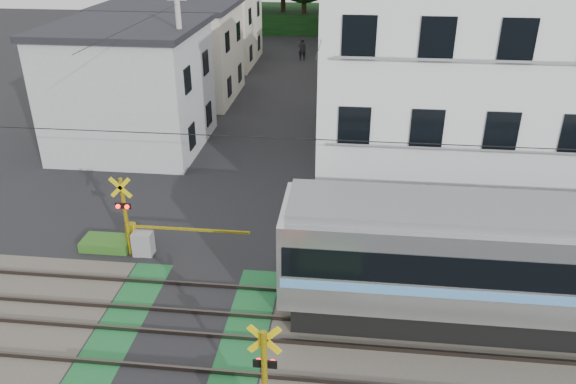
# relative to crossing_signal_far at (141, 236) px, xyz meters

# --- Properties ---
(ground) EXTENTS (120.00, 120.00, 0.00)m
(ground) POSITION_rel_crossing_signal_far_xyz_m (2.59, -3.65, -0.71)
(ground) COLOR black
(track_bed) EXTENTS (120.00, 120.00, 0.14)m
(track_bed) POSITION_rel_crossing_signal_far_xyz_m (2.59, -3.65, -0.67)
(track_bed) COLOR #47423A
(track_bed) RESTS_ON ground
(crossing_signal_far) EXTENTS (4.74, 0.65, 3.09)m
(crossing_signal_far) POSITION_rel_crossing_signal_far_xyz_m (0.00, 0.00, 0.00)
(crossing_signal_far) COLOR yellow
(crossing_signal_far) RESTS_ON ground
(apartment_block) EXTENTS (10.20, 8.36, 9.30)m
(apartment_block) POSITION_rel_crossing_signal_far_xyz_m (11.09, 5.84, 3.94)
(apartment_block) COLOR white
(apartment_block) RESTS_ON ground
(houses_row) EXTENTS (22.07, 31.35, 6.80)m
(houses_row) POSITION_rel_crossing_signal_far_xyz_m (2.84, 22.27, 2.53)
(houses_row) COLOR #AEB1B4
(houses_row) RESTS_ON ground
(catenary) EXTENTS (60.00, 5.04, 7.00)m
(catenary) POSITION_rel_crossing_signal_far_xyz_m (8.59, -3.62, 2.98)
(catenary) COLOR #2D2D33
(catenary) RESTS_ON ground
(utility_poles) EXTENTS (7.90, 42.00, 8.00)m
(utility_poles) POSITION_rel_crossing_signal_far_xyz_m (1.53, 19.35, 3.37)
(utility_poles) COLOR #A5A5A0
(utility_poles) RESTS_ON ground
(pedestrian) EXTENTS (0.78, 0.62, 1.89)m
(pedestrian) POSITION_rel_crossing_signal_far_xyz_m (3.04, 30.94, 0.23)
(pedestrian) COLOR black
(pedestrian) RESTS_ON ground
(weed_patches) EXTENTS (10.25, 8.80, 0.40)m
(weed_patches) POSITION_rel_crossing_signal_far_xyz_m (4.34, -3.74, -0.53)
(weed_patches) COLOR #2D5E1E
(weed_patches) RESTS_ON ground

